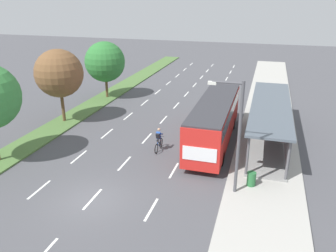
{
  "coord_description": "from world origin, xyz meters",
  "views": [
    {
      "loc": [
        8.67,
        -14.28,
        10.7
      ],
      "look_at": [
        1.73,
        9.23,
        1.2
      ],
      "focal_mm": 36.15,
      "sensor_mm": 36.0,
      "label": 1
    }
  ],
  "objects_px": {
    "bus": "(215,118)",
    "median_tree_second": "(59,73)",
    "bus_shelter": "(273,119)",
    "streetlight": "(236,131)",
    "trash_bin": "(251,179)",
    "cyclist": "(159,140)",
    "median_tree_third": "(105,62)"
  },
  "relations": [
    {
      "from": "bus",
      "to": "median_tree_second",
      "type": "height_order",
      "value": "median_tree_second"
    },
    {
      "from": "bus_shelter",
      "to": "streetlight",
      "type": "height_order",
      "value": "streetlight"
    },
    {
      "from": "trash_bin",
      "to": "bus_shelter",
      "type": "bearing_deg",
      "value": 81.82
    },
    {
      "from": "streetlight",
      "to": "cyclist",
      "type": "bearing_deg",
      "value": 143.3
    },
    {
      "from": "cyclist",
      "to": "median_tree_second",
      "type": "bearing_deg",
      "value": 161.74
    },
    {
      "from": "bus",
      "to": "streetlight",
      "type": "distance_m",
      "value": 7.35
    },
    {
      "from": "bus",
      "to": "cyclist",
      "type": "distance_m",
      "value": 4.58
    },
    {
      "from": "bus_shelter",
      "to": "median_tree_third",
      "type": "relative_size",
      "value": 2.26
    },
    {
      "from": "bus_shelter",
      "to": "median_tree_second",
      "type": "distance_m",
      "value": 18.17
    },
    {
      "from": "median_tree_second",
      "to": "streetlight",
      "type": "distance_m",
      "value": 17.62
    },
    {
      "from": "cyclist",
      "to": "median_tree_second",
      "type": "relative_size",
      "value": 0.28
    },
    {
      "from": "bus_shelter",
      "to": "median_tree_third",
      "type": "distance_m",
      "value": 19.26
    },
    {
      "from": "cyclist",
      "to": "median_tree_third",
      "type": "bearing_deg",
      "value": 130.4
    },
    {
      "from": "streetlight",
      "to": "trash_bin",
      "type": "xyz_separation_m",
      "value": [
        1.03,
        0.96,
        -3.31
      ]
    },
    {
      "from": "median_tree_third",
      "to": "streetlight",
      "type": "height_order",
      "value": "streetlight"
    },
    {
      "from": "median_tree_third",
      "to": "trash_bin",
      "type": "height_order",
      "value": "median_tree_third"
    },
    {
      "from": "median_tree_second",
      "to": "median_tree_third",
      "type": "relative_size",
      "value": 1.06
    },
    {
      "from": "cyclist",
      "to": "trash_bin",
      "type": "xyz_separation_m",
      "value": [
        6.86,
        -3.38,
        -0.22
      ]
    },
    {
      "from": "cyclist",
      "to": "trash_bin",
      "type": "bearing_deg",
      "value": -26.27
    },
    {
      "from": "cyclist",
      "to": "bus",
      "type": "bearing_deg",
      "value": 33.72
    },
    {
      "from": "median_tree_third",
      "to": "trash_bin",
      "type": "distance_m",
      "value": 22.53
    },
    {
      "from": "bus",
      "to": "median_tree_second",
      "type": "relative_size",
      "value": 1.77
    },
    {
      "from": "bus",
      "to": "median_tree_second",
      "type": "bearing_deg",
      "value": 176.38
    },
    {
      "from": "median_tree_third",
      "to": "streetlight",
      "type": "distance_m",
      "value": 22.19
    },
    {
      "from": "bus_shelter",
      "to": "streetlight",
      "type": "bearing_deg",
      "value": -104.0
    },
    {
      "from": "bus_shelter",
      "to": "median_tree_third",
      "type": "xyz_separation_m",
      "value": [
        -17.69,
        7.32,
        2.14
      ]
    },
    {
      "from": "bus",
      "to": "bus_shelter",
      "type": "bearing_deg",
      "value": 21.55
    },
    {
      "from": "median_tree_second",
      "to": "trash_bin",
      "type": "xyz_separation_m",
      "value": [
        16.89,
        -6.69,
        -3.86
      ]
    },
    {
      "from": "cyclist",
      "to": "streetlight",
      "type": "height_order",
      "value": "streetlight"
    },
    {
      "from": "trash_bin",
      "to": "streetlight",
      "type": "bearing_deg",
      "value": -137.12
    },
    {
      "from": "cyclist",
      "to": "median_tree_third",
      "type": "distance_m",
      "value": 15.38
    },
    {
      "from": "cyclist",
      "to": "median_tree_third",
      "type": "height_order",
      "value": "median_tree_third"
    }
  ]
}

